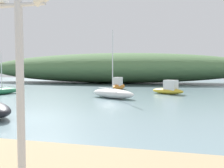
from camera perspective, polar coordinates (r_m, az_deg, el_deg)
name	(u,v)px	position (r m, az deg, el deg)	size (l,w,h in m)	color
ground_plane	(7,119)	(12.36, -23.54, -7.45)	(120.00, 120.00, 0.00)	gray
distant_hill	(111,68)	(44.22, -0.22, 3.76)	(49.34, 15.18, 5.34)	#517547
mast_structure	(5,24)	(4.13, -23.81, 12.83)	(1.23, 0.44, 3.42)	silver
sailboat_west_reach	(113,93)	(19.54, 0.13, -2.19)	(4.40, 3.31, 5.47)	white
sailboat_by_sandbar	(2,91)	(24.95, -24.45, -1.48)	(2.18, 3.92, 4.06)	#287A4C
motorboat_far_right	(119,85)	(27.72, 1.55, -0.32)	(1.33, 3.50, 1.48)	orange
motorboat_mid_channel	(169,89)	(23.50, 13.17, -1.19)	(3.35, 2.48, 1.34)	gold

